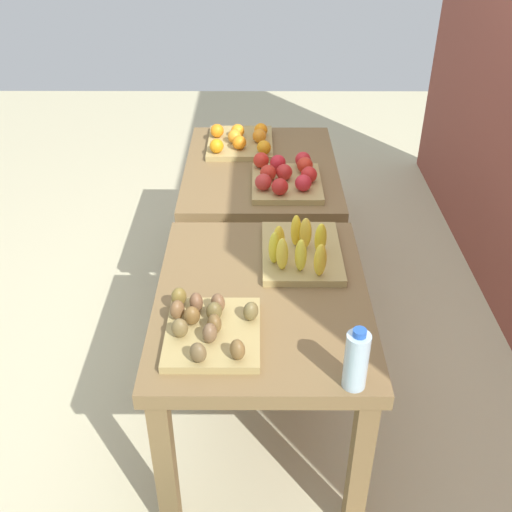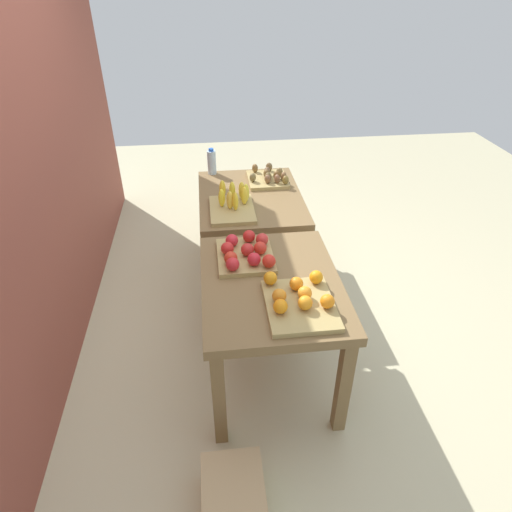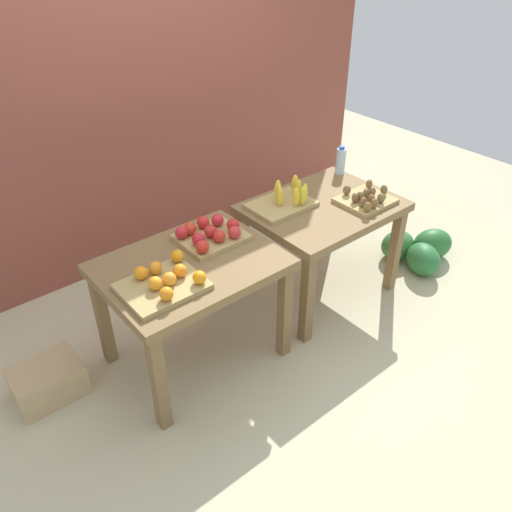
{
  "view_description": "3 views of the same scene",
  "coord_description": "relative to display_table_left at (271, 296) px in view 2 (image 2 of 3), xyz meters",
  "views": [
    {
      "loc": [
        2.38,
        -0.02,
        2.14
      ],
      "look_at": [
        -0.04,
        -0.03,
        0.52
      ],
      "focal_mm": 42.63,
      "sensor_mm": 36.0,
      "label": 1
    },
    {
      "loc": [
        -2.57,
        0.32,
        2.28
      ],
      "look_at": [
        0.05,
        0.02,
        0.52
      ],
      "focal_mm": 31.03,
      "sensor_mm": 36.0,
      "label": 2
    },
    {
      "loc": [
        -1.84,
        -2.15,
        2.48
      ],
      "look_at": [
        -0.02,
        0.04,
        0.54
      ],
      "focal_mm": 36.04,
      "sensor_mm": 36.0,
      "label": 3
    }
  ],
  "objects": [
    {
      "name": "water_bottle",
      "position": [
        1.59,
        0.28,
        0.21
      ],
      "size": [
        0.07,
        0.07,
        0.22
      ],
      "color": "silver",
      "rests_on": "display_table_right"
    },
    {
      "name": "cardboard_produce_box",
      "position": [
        -0.88,
        0.3,
        -0.54
      ],
      "size": [
        0.4,
        0.3,
        0.22
      ],
      "primitive_type": "cube",
      "color": "tan",
      "rests_on": "ground_plane"
    },
    {
      "name": "back_wall",
      "position": [
        0.56,
        1.35,
        0.85
      ],
      "size": [
        4.4,
        0.12,
        3.0
      ],
      "primitive_type": "cube",
      "color": "brown",
      "rests_on": "ground_plane"
    },
    {
      "name": "display_table_right",
      "position": [
        1.12,
        0.0,
        0.0
      ],
      "size": [
        1.04,
        0.8,
        0.76
      ],
      "color": "brown",
      "rests_on": "ground_plane"
    },
    {
      "name": "apple_bin",
      "position": [
        0.24,
        0.12,
        0.16
      ],
      "size": [
        0.41,
        0.34,
        0.11
      ],
      "color": "tan",
      "rests_on": "display_table_left"
    },
    {
      "name": "orange_bin",
      "position": [
        -0.23,
        -0.11,
        0.15
      ],
      "size": [
        0.46,
        0.36,
        0.11
      ],
      "color": "tan",
      "rests_on": "display_table_left"
    },
    {
      "name": "banana_crate",
      "position": [
        0.89,
        0.15,
        0.16
      ],
      "size": [
        0.44,
        0.32,
        0.17
      ],
      "color": "tan",
      "rests_on": "display_table_right"
    },
    {
      "name": "display_table_left",
      "position": [
        0.0,
        0.0,
        0.0
      ],
      "size": [
        1.04,
        0.8,
        0.76
      ],
      "color": "brown",
      "rests_on": "ground_plane"
    },
    {
      "name": "kiwi_bin",
      "position": [
        1.36,
        -0.18,
        0.15
      ],
      "size": [
        0.36,
        0.33,
        0.1
      ],
      "color": "tan",
      "rests_on": "display_table_right"
    },
    {
      "name": "ground_plane",
      "position": [
        0.56,
        0.0,
        -0.65
      ],
      "size": [
        8.0,
        8.0,
        0.0
      ],
      "primitive_type": "plane",
      "color": "beige"
    },
    {
      "name": "watermelon_pile",
      "position": [
        2.05,
        -0.27,
        -0.52
      ],
      "size": [
        0.64,
        0.6,
        0.26
      ],
      "color": "#2A6A30",
      "rests_on": "ground_plane"
    }
  ]
}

